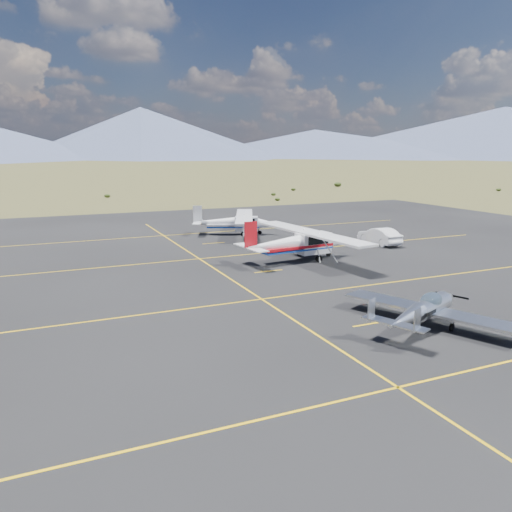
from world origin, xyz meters
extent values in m
plane|color=#383D1C|center=(0.00, 0.00, 0.00)|extent=(1600.00, 1600.00, 0.00)
cube|color=black|center=(0.00, 7.00, 0.00)|extent=(72.00, 72.00, 0.02)
cube|color=silver|center=(-0.63, -4.62, 0.68)|extent=(4.44, 8.05, 0.11)
ellipsoid|color=#99BFD8|center=(-0.63, -4.62, 1.12)|extent=(1.71, 1.37, 0.75)
cube|color=silver|center=(-3.73, -5.95, 0.94)|extent=(1.66, 2.76, 0.05)
cube|color=silver|center=(-3.46, -6.92, 1.35)|extent=(0.48, 0.25, 0.91)
cube|color=silver|center=(-4.25, -5.08, 1.35)|extent=(0.48, 0.25, 0.91)
cylinder|color=black|center=(0.70, -4.05, 0.16)|extent=(0.32, 0.20, 0.31)
cylinder|color=black|center=(-0.37, -5.70, 0.19)|extent=(0.37, 0.24, 0.36)
cylinder|color=black|center=(-1.23, -3.69, 0.19)|extent=(0.37, 0.24, 0.36)
cube|color=white|center=(1.61, 9.71, 1.17)|extent=(2.54, 1.51, 1.49)
cube|color=white|center=(1.39, 9.69, 1.94)|extent=(2.94, 12.24, 0.15)
cube|color=black|center=(1.61, 9.71, 1.48)|extent=(1.89, 1.49, 0.61)
cube|color=#B00E17|center=(0.18, 9.57, 1.06)|extent=(5.61, 1.84, 0.20)
cube|color=#B00E17|center=(-3.55, 9.18, 2.21)|extent=(0.94, 0.17, 1.76)
cube|color=white|center=(-3.55, 9.18, 1.33)|extent=(1.18, 3.59, 0.07)
cylinder|color=black|center=(3.03, 9.86, 0.21)|extent=(0.41, 0.15, 0.40)
cylinder|color=black|center=(1.40, 8.53, 0.25)|extent=(0.50, 0.19, 0.48)
cylinder|color=black|center=(1.16, 10.83, 0.25)|extent=(0.50, 0.19, 0.48)
cube|color=white|center=(1.31, 21.55, 1.03)|extent=(2.39, 1.85, 1.31)
cube|color=white|center=(1.13, 21.63, 1.70)|extent=(5.53, 10.38, 0.14)
cube|color=black|center=(1.31, 21.55, 1.30)|extent=(1.87, 1.66, 0.53)
cube|color=white|center=(0.15, 22.04, 0.93)|extent=(4.89, 2.92, 0.17)
cube|color=white|center=(-2.88, 23.32, 1.94)|extent=(0.78, 0.38, 1.55)
cube|color=white|center=(-2.88, 23.32, 1.17)|extent=(1.87, 3.13, 0.06)
cylinder|color=black|center=(2.46, 21.06, 0.18)|extent=(0.36, 0.22, 0.35)
cylinder|color=black|center=(0.64, 20.73, 0.22)|extent=(0.44, 0.28, 0.43)
cylinder|color=black|center=(1.44, 22.60, 0.22)|extent=(0.44, 0.28, 0.43)
imported|color=white|center=(9.64, 12.48, 0.71)|extent=(1.56, 4.27, 1.40)
camera|label=1|loc=(-16.52, -21.12, 7.75)|focal=35.00mm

